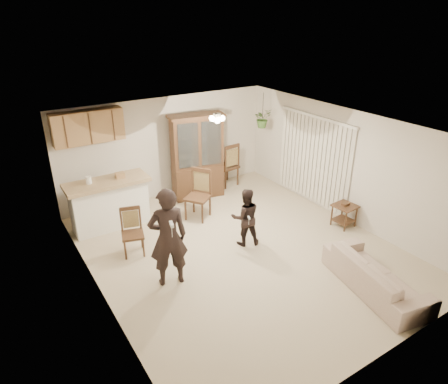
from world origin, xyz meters
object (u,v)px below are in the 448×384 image
sofa (376,271)px  side_table (344,215)px  chair_bar (133,242)px  adult (168,238)px  china_hutch (197,157)px  chair_hutch_right (226,173)px  child (245,214)px  chair_hutch_left (198,205)px

sofa → side_table: bearing=-23.0°
sofa → chair_bar: size_ratio=1.99×
adult → chair_bar: (-0.21, 1.21, -0.63)m
china_hutch → side_table: size_ratio=3.77×
china_hutch → chair_hutch_right: (1.00, 0.21, -0.71)m
sofa → child: 2.62m
china_hutch → chair_bar: (-2.37, -1.65, -0.78)m
side_table → chair_hutch_left: (-2.52, 2.07, 0.06)m
chair_hutch_right → chair_hutch_left: bearing=30.8°
child → chair_hutch_right: 3.07m
sofa → adult: bearing=65.5°
chair_hutch_right → child: bearing=56.8°
chair_bar → child: bearing=-6.6°
sofa → china_hutch: china_hutch is taller
side_table → chair_bar: bearing=161.4°
china_hutch → chair_hutch_left: bearing=-109.1°
china_hutch → side_table: china_hutch is taller
side_table → chair_hutch_left: size_ratio=0.49×
china_hutch → chair_hutch_right: bearing=22.4°
child → china_hutch: china_hutch is taller
china_hutch → chair_hutch_left: china_hutch is taller
child → side_table: 2.37m
sofa → chair_hutch_right: size_ratio=1.58×
sofa → chair_bar: chair_bar is taller
sofa → child: (-1.01, 2.40, 0.31)m
child → chair_bar: child is taller
child → chair_hutch_left: child is taller
adult → china_hutch: size_ratio=0.85×
adult → chair_hutch_right: (3.17, 3.07, -0.56)m
chair_bar → adult: bearing=-63.7°
chair_hutch_left → child: bearing=-25.2°
chair_bar → chair_hutch_left: size_ratio=0.82×
side_table → chair_bar: size_ratio=0.60×
sofa → china_hutch: (-0.68, 4.93, 0.68)m
chair_hutch_left → adult: bearing=-76.1°
child → chair_bar: 2.26m
side_table → child: bearing=165.6°
china_hutch → chair_bar: size_ratio=2.25×
child → china_hutch: bearing=-75.3°
china_hutch → sofa: bearing=-71.7°
chair_bar → side_table: bearing=-2.2°
sofa → adult: size_ratio=1.04×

